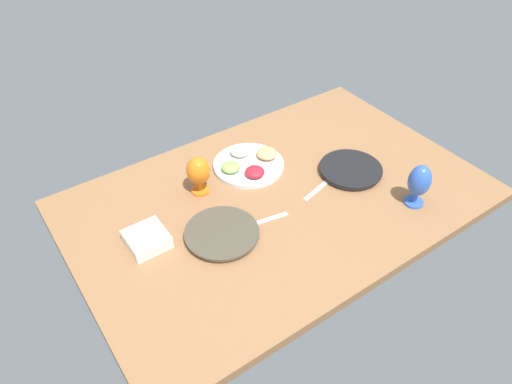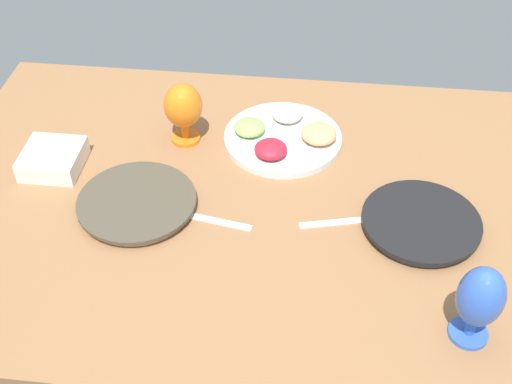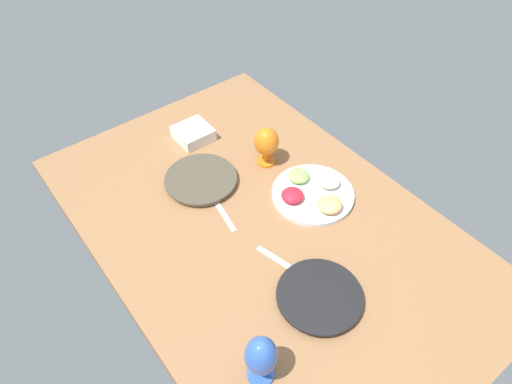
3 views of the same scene
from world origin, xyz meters
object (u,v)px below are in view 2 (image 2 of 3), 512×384
at_px(hurricane_glass_blue, 480,299).
at_px(square_bowl_white, 53,158).
at_px(dinner_plate_right, 137,203).
at_px(fruit_platter, 284,136).
at_px(dinner_plate_left, 421,223).
at_px(hurricane_glass_orange, 183,108).

height_order(hurricane_glass_blue, square_bowl_white, hurricane_glass_blue).
xyz_separation_m(dinner_plate_right, fruit_platter, (-0.31, -0.28, 0.01)).
height_order(fruit_platter, hurricane_glass_blue, hurricane_glass_blue).
xyz_separation_m(dinner_plate_left, fruit_platter, (0.32, -0.27, 0.00)).
xyz_separation_m(dinner_plate_right, hurricane_glass_blue, (-0.70, 0.27, 0.09)).
relative_size(dinner_plate_left, hurricane_glass_blue, 1.46).
xyz_separation_m(dinner_plate_left, dinner_plate_right, (0.63, 0.01, -0.00)).
bearing_deg(fruit_platter, hurricane_glass_blue, 125.48).
relative_size(fruit_platter, hurricane_glass_blue, 1.67).
xyz_separation_m(hurricane_glass_blue, hurricane_glass_orange, (0.64, -0.53, -0.01)).
bearing_deg(hurricane_glass_orange, dinner_plate_left, 156.03).
xyz_separation_m(dinner_plate_right, square_bowl_white, (0.24, -0.12, 0.01)).
distance_m(hurricane_glass_blue, hurricane_glass_orange, 0.84).
bearing_deg(hurricane_glass_blue, fruit_platter, -54.52).
bearing_deg(square_bowl_white, hurricane_glass_blue, 157.47).
relative_size(hurricane_glass_blue, square_bowl_white, 1.30).
relative_size(dinner_plate_right, square_bowl_white, 1.96).
height_order(fruit_platter, hurricane_glass_orange, hurricane_glass_orange).
height_order(dinner_plate_left, hurricane_glass_orange, hurricane_glass_orange).
distance_m(fruit_platter, hurricane_glass_blue, 0.69).
bearing_deg(hurricane_glass_orange, hurricane_glass_blue, 140.30).
distance_m(dinner_plate_left, dinner_plate_right, 0.63).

